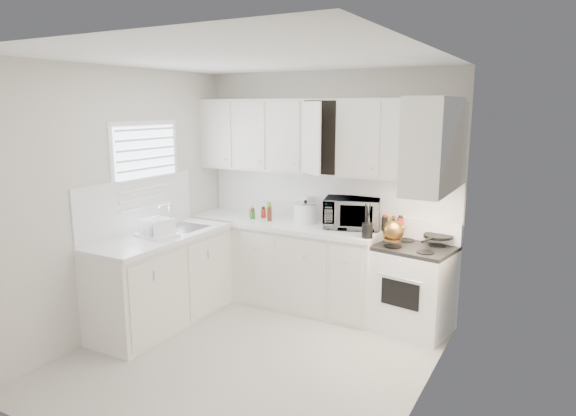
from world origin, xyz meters
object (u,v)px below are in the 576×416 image
Objects in this scene: tea_kettle at (393,229)px; utensil_crock at (368,220)px; stove at (414,277)px; rice_cooker at (305,211)px; microwave at (352,210)px; dish_rack at (156,226)px.

tea_kettle is 0.26m from utensil_crock.
rice_cooker reaches higher than stove.
microwave is 2.27× the size of rice_cooker.
microwave is at bearing -179.96° from stove.
stove is 0.56m from tea_kettle.
rice_cooker is 0.89m from utensil_crock.
utensil_crock is (0.83, -0.30, 0.05)m from rice_cooker.
stove is 2.90× the size of dish_rack.
stove is 0.74m from utensil_crock.
rice_cooker is 1.62m from dish_rack.
stove is at bearing 8.36° from rice_cooker.
dish_rack is (-1.56, -1.29, -0.09)m from microwave.
utensil_crock is at bearing -168.01° from tea_kettle.
stove is at bearing 35.18° from dish_rack.
utensil_crock is (0.29, -0.32, -0.02)m from microwave.
tea_kettle is 1.00× the size of rice_cooker.
dish_rack is (-1.01, -1.26, -0.02)m from rice_cooker.
microwave is (-0.54, 0.28, 0.09)m from tea_kettle.
rice_cooker is at bearing 166.21° from microwave.
stove is 1.37m from rice_cooker.
stove is 0.94m from microwave.
tea_kettle is at bearing 10.93° from utensil_crock.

